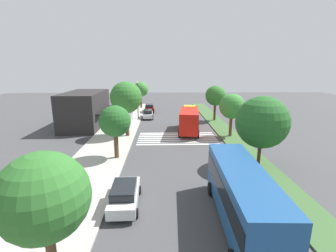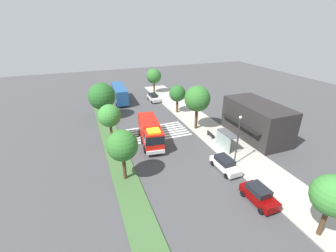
# 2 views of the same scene
# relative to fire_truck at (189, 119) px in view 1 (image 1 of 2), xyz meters

# --- Properties ---
(ground_plane) EXTENTS (120.00, 120.00, 0.00)m
(ground_plane) POSITION_rel_fire_truck_xyz_m (-2.34, 2.00, -2.01)
(ground_plane) COLOR #424244
(sidewalk) EXTENTS (60.00, 5.83, 0.14)m
(sidewalk) POSITION_rel_fire_truck_xyz_m (-2.34, 10.91, -1.94)
(sidewalk) COLOR #ADA89E
(sidewalk) RESTS_ON ground_plane
(median_strip) EXTENTS (60.00, 3.00, 0.14)m
(median_strip) POSITION_rel_fire_truck_xyz_m (-2.34, -5.49, -1.94)
(median_strip) COLOR #3D6033
(median_strip) RESTS_ON ground_plane
(crosswalk) EXTENTS (5.85, 10.79, 0.01)m
(crosswalk) POSITION_rel_fire_truck_xyz_m (-3.45, 2.00, -2.00)
(crosswalk) COLOR silver
(crosswalk) RESTS_ON ground_plane
(fire_truck) EXTENTS (9.14, 3.71, 3.57)m
(fire_truck) POSITION_rel_fire_truck_xyz_m (0.00, 0.00, 0.00)
(fire_truck) COLOR red
(fire_truck) RESTS_ON ground_plane
(parked_car_west) EXTENTS (4.71, 2.17, 1.65)m
(parked_car_west) POSITION_rel_fire_truck_xyz_m (-19.93, 6.79, -1.15)
(parked_car_west) COLOR silver
(parked_car_west) RESTS_ON ground_plane
(parked_car_mid) EXTENTS (4.60, 2.17, 1.66)m
(parked_car_mid) POSITION_rel_fire_truck_xyz_m (10.07, 6.79, -1.15)
(parked_car_mid) COLOR silver
(parked_car_mid) RESTS_ON ground_plane
(parked_car_east) EXTENTS (4.24, 2.13, 1.78)m
(parked_car_east) POSITION_rel_fire_truck_xyz_m (16.32, 6.79, -1.10)
(parked_car_east) COLOR #720505
(parked_car_east) RESTS_ON ground_plane
(transit_bus) EXTENTS (10.12, 3.18, 3.65)m
(transit_bus) POSITION_rel_fire_truck_xyz_m (-22.19, -0.70, 0.15)
(transit_bus) COLOR navy
(transit_bus) RESTS_ON ground_plane
(bus_stop_shelter) EXTENTS (3.50, 1.40, 2.46)m
(bus_stop_shelter) POSITION_rel_fire_truck_xyz_m (5.55, 9.70, -0.12)
(bus_stop_shelter) COLOR #4C4C51
(bus_stop_shelter) RESTS_ON sidewalk
(bench_near_shelter) EXTENTS (1.60, 0.50, 0.90)m
(bench_near_shelter) POSITION_rel_fire_truck_xyz_m (1.55, 9.67, -1.42)
(bench_near_shelter) COLOR black
(bench_near_shelter) RESTS_ON sidewalk
(street_lamp) EXTENTS (0.36, 0.36, 6.84)m
(street_lamp) POSITION_rel_fire_truck_xyz_m (9.58, 8.59, 2.12)
(street_lamp) COLOR #2D2D30
(street_lamp) RESTS_ON sidewalk
(storefront_building) EXTENTS (11.18, 6.39, 5.69)m
(storefront_building) POSITION_rel_fire_truck_xyz_m (3.76, 16.61, 0.84)
(storefront_building) COLOR #282626
(storefront_building) RESTS_ON ground_plane
(sidewalk_tree_far_west) EXTENTS (3.80, 3.80, 6.18)m
(sidewalk_tree_far_west) POSITION_rel_fire_truck_xyz_m (-26.31, 8.99, 2.38)
(sidewalk_tree_far_west) COLOR #513823
(sidewalk_tree_far_west) RESTS_ON sidewalk
(sidewalk_tree_west) EXTENTS (3.29, 3.29, 5.63)m
(sidewalk_tree_west) POSITION_rel_fire_truck_xyz_m (-10.83, 8.99, 2.07)
(sidewalk_tree_west) COLOR #513823
(sidewalk_tree_west) RESTS_ON sidewalk
(sidewalk_tree_center) EXTENTS (4.34, 4.34, 7.57)m
(sidewalk_tree_center) POSITION_rel_fire_truck_xyz_m (-2.33, 8.99, 3.49)
(sidewalk_tree_center) COLOR #47301E
(sidewalk_tree_center) RESTS_ON sidewalk
(sidewalk_tree_east) EXTENTS (3.45, 3.45, 6.07)m
(sidewalk_tree_east) POSITION_rel_fire_truck_xyz_m (21.64, 8.99, 2.44)
(sidewalk_tree_east) COLOR #47301E
(sidewalk_tree_east) RESTS_ON sidewalk
(median_tree_far_west) EXTENTS (5.05, 5.05, 6.83)m
(median_tree_far_west) POSITION_rel_fire_truck_xyz_m (-13.08, -5.49, 2.43)
(median_tree_far_west) COLOR #47301E
(median_tree_far_west) RESTS_ON median_strip
(median_tree_west) EXTENTS (3.46, 3.46, 5.95)m
(median_tree_west) POSITION_rel_fire_truck_xyz_m (-2.89, -5.49, 2.32)
(median_tree_west) COLOR #513823
(median_tree_west) RESTS_ON median_strip
(median_tree_center) EXTENTS (3.60, 3.60, 6.28)m
(median_tree_center) POSITION_rel_fire_truck_xyz_m (7.49, -5.49, 2.58)
(median_tree_center) COLOR #47301E
(median_tree_center) RESTS_ON median_strip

